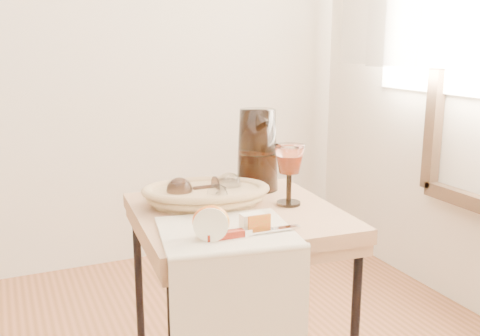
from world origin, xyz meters
name	(u,v)px	position (x,y,z in m)	size (l,w,h in m)	color
side_table	(237,324)	(0.60, 0.39, 0.34)	(0.53, 0.53, 0.68)	#936E48
tea_towel	(226,231)	(0.51, 0.24, 0.68)	(0.31, 0.28, 0.01)	#FAF0CB
bread_basket	(206,196)	(0.54, 0.46, 0.70)	(0.31, 0.21, 0.05)	tan
goblet_lying_a	(195,188)	(0.51, 0.48, 0.73)	(0.12, 0.07, 0.07)	brown
goblet_lying_b	(224,189)	(0.58, 0.44, 0.72)	(0.11, 0.07, 0.07)	white
pitcher	(257,150)	(0.74, 0.56, 0.80)	(0.17, 0.25, 0.29)	black
wine_goblet	(289,175)	(0.75, 0.38, 0.76)	(0.08, 0.08, 0.17)	white
apple_half	(211,222)	(0.45, 0.20, 0.72)	(0.09, 0.04, 0.08)	red
apple_wedge	(252,221)	(0.57, 0.22, 0.70)	(0.06, 0.03, 0.04)	white
table_knife	(250,231)	(0.54, 0.19, 0.69)	(0.23, 0.02, 0.02)	silver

